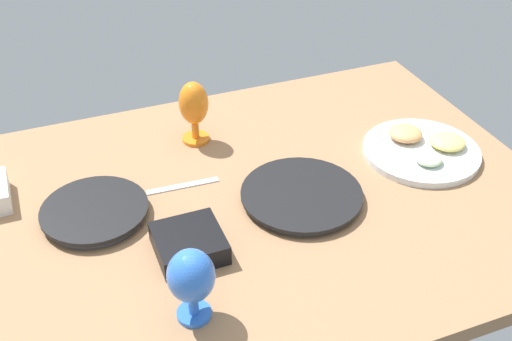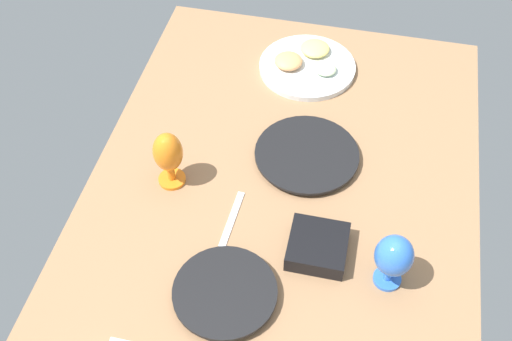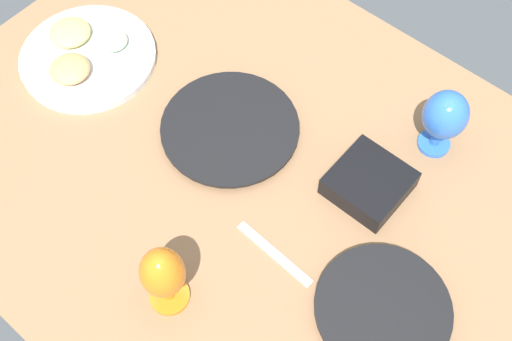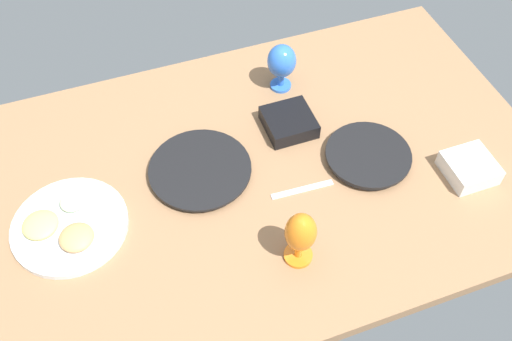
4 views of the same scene
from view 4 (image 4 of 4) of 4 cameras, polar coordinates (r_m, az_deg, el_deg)
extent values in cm
cube|color=#99704C|center=(163.65, 1.27, -0.13)|extent=(160.00, 104.00, 4.00)
cylinder|color=#4C4C51|center=(166.48, 11.18, 1.31)|extent=(22.74, 22.74, 1.65)
cylinder|color=black|center=(165.48, 11.25, 1.60)|extent=(24.72, 24.72, 0.99)
cylinder|color=#4C4C51|center=(161.07, -5.63, -0.07)|extent=(26.80, 26.80, 1.43)
cylinder|color=black|center=(160.17, -5.66, 0.18)|extent=(29.13, 29.13, 0.86)
cylinder|color=silver|center=(157.35, -18.22, -5.31)|extent=(30.55, 30.55, 1.80)
ellipsoid|color=#F9E072|center=(157.03, -20.87, -5.23)|extent=(9.38, 9.38, 2.79)
ellipsoid|color=#F2A566|center=(151.72, -17.62, -6.43)|extent=(8.88, 8.88, 3.29)
ellipsoid|color=beige|center=(159.08, -17.98, -2.99)|extent=(6.82, 6.82, 2.34)
cylinder|color=blue|center=(184.47, 2.49, 8.58)|extent=(6.74, 6.74, 1.00)
cylinder|color=blue|center=(182.70, 2.52, 9.17)|extent=(2.00, 2.00, 4.18)
ellipsoid|color=blue|center=(177.65, 2.61, 10.96)|extent=(9.04, 9.04, 10.96)
cylinder|color=orange|center=(145.87, 4.26, -8.50)|extent=(7.40, 7.40, 1.00)
cylinder|color=orange|center=(143.47, 4.32, -7.95)|extent=(2.00, 2.00, 4.54)
ellipsoid|color=orange|center=(136.40, 4.53, -6.21)|extent=(7.87, 7.87, 11.99)
cube|color=black|center=(170.57, 3.33, 4.88)|extent=(14.31, 14.31, 4.77)
cube|color=tan|center=(169.46, 3.35, 5.23)|extent=(11.74, 11.74, 1.53)
cube|color=white|center=(169.59, 20.68, 0.26)|extent=(13.14, 13.14, 5.17)
cube|color=#F9E072|center=(168.38, 20.83, 0.60)|extent=(10.78, 10.78, 1.65)
cube|color=silver|center=(157.53, 4.69, -1.89)|extent=(18.07, 2.68, 0.60)
camera|label=1|loc=(2.19, -0.60, 43.17)|focal=44.24mm
camera|label=2|loc=(1.74, 45.76, 43.70)|focal=44.08mm
camera|label=3|loc=(0.86, 48.86, 30.82)|focal=46.56mm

